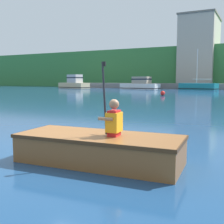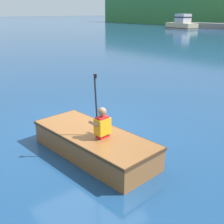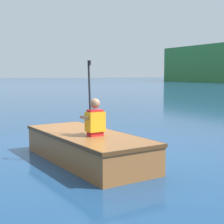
# 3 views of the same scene
# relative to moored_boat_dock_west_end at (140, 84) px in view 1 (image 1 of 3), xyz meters

# --- Properties ---
(ground_plane) EXTENTS (300.00, 300.00, 0.00)m
(ground_plane) POSITION_rel_moored_boat_dock_west_end_xyz_m (13.24, -37.77, -0.75)
(ground_plane) COLOR navy
(waterfront_warehouse_left) EXTENTS (6.50, 10.23, 13.24)m
(waterfront_warehouse_left) POSITION_rel_moored_boat_dock_west_end_xyz_m (6.72, 13.21, 5.89)
(waterfront_warehouse_left) COLOR #B2A899
(waterfront_warehouse_left) RESTS_ON ground
(moored_boat_dock_west_end) EXTENTS (6.60, 2.98, 2.01)m
(moored_boat_dock_west_end) POSITION_rel_moored_boat_dock_west_end_xyz_m (0.00, 0.00, 0.00)
(moored_boat_dock_west_end) COLOR white
(moored_boat_dock_west_end) RESTS_ON ground
(moored_boat_dock_center_far) EXTENTS (5.90, 3.18, 6.07)m
(moored_boat_dock_center_far) POSITION_rel_moored_boat_dock_west_end_xyz_m (8.88, 1.12, -0.27)
(moored_boat_dock_center_far) COLOR #197A84
(moored_boat_dock_center_far) RESTS_ON ground
(moored_boat_dock_east_inner) EXTENTS (6.47, 3.59, 2.42)m
(moored_boat_dock_east_inner) POSITION_rel_moored_boat_dock_west_end_xyz_m (-12.20, -1.02, 0.11)
(moored_boat_dock_east_inner) COLOR #CCB789
(moored_boat_dock_east_inner) RESTS_ON ground
(rowboat_foreground) EXTENTS (3.08, 1.36, 0.50)m
(rowboat_foreground) POSITION_rel_moored_boat_dock_west_end_xyz_m (14.22, -38.28, -0.46)
(rowboat_foreground) COLOR brown
(rowboat_foreground) RESTS_ON ground
(person_paddler) EXTENTS (0.35, 0.37, 1.26)m
(person_paddler) POSITION_rel_moored_boat_dock_west_end_xyz_m (14.55, -38.25, 0.05)
(person_paddler) COLOR red
(person_paddler) RESTS_ON rowboat_foreground
(channel_buoy) EXTENTS (0.44, 0.44, 0.72)m
(channel_buoy) POSITION_rel_moored_boat_dock_west_end_xyz_m (8.84, -16.72, -0.52)
(channel_buoy) COLOR red
(channel_buoy) RESTS_ON ground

